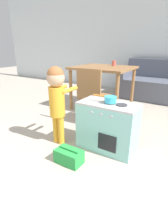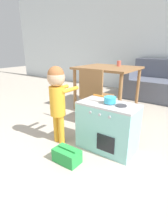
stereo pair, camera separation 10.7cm
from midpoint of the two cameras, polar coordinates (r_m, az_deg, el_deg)
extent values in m
plane|color=#B2A899|center=(1.57, -23.80, -24.81)|extent=(16.00, 16.00, 0.00)
cube|color=silver|center=(4.59, 24.73, 21.66)|extent=(10.00, 0.06, 2.60)
cube|color=#8CD1CC|center=(1.92, 9.18, -5.08)|extent=(0.62, 0.33, 0.51)
cube|color=#B7BABC|center=(1.82, 9.65, 2.47)|extent=(0.62, 0.33, 0.02)
cylinder|color=#38383D|center=(1.81, 10.11, 2.79)|extent=(0.11, 0.11, 0.01)
cylinder|color=#38383D|center=(1.76, 13.72, 2.03)|extent=(0.11, 0.11, 0.01)
cube|color=black|center=(1.80, 8.72, -10.18)|extent=(0.20, 0.01, 0.18)
cylinder|color=#B2B2B7|center=(1.75, 3.82, -0.13)|extent=(0.03, 0.01, 0.03)
cylinder|color=#B2B2B7|center=(1.70, 6.91, -0.89)|extent=(0.03, 0.01, 0.03)
cylinder|color=#B2B2B7|center=(1.65, 10.18, -1.70)|extent=(0.03, 0.01, 0.03)
cylinder|color=#38B2D6|center=(1.80, 10.19, 3.90)|extent=(0.12, 0.12, 0.06)
cylinder|color=#38B2D6|center=(1.79, 10.24, 4.70)|extent=(0.13, 0.13, 0.01)
cylinder|color=orange|center=(1.85, 6.65, 5.28)|extent=(0.14, 0.02, 0.02)
cylinder|color=gold|center=(2.10, -7.49, -5.15)|extent=(0.07, 0.07, 0.35)
cylinder|color=gold|center=(2.05, -5.92, -5.72)|extent=(0.07, 0.07, 0.35)
cylinder|color=gold|center=(1.95, -7.13, 3.52)|extent=(0.17, 0.17, 0.33)
sphere|color=tan|center=(1.89, -7.48, 11.05)|extent=(0.19, 0.19, 0.19)
sphere|color=#995B33|center=(1.88, -7.52, 12.05)|extent=(0.18, 0.18, 0.18)
cylinder|color=gold|center=(2.06, -6.37, 7.80)|extent=(0.04, 0.26, 0.04)
cylinder|color=gold|center=(1.96, -3.03, 7.26)|extent=(0.04, 0.26, 0.04)
cube|color=green|center=(1.77, -3.83, -14.10)|extent=(0.26, 0.16, 0.14)
cylinder|color=green|center=(1.73, -3.89, -11.95)|extent=(0.21, 0.02, 0.02)
cube|color=olive|center=(3.13, 8.77, 14.05)|extent=(0.99, 0.87, 0.03)
cylinder|color=olive|center=(3.12, -1.99, 7.24)|extent=(0.06, 0.06, 0.72)
cylinder|color=olive|center=(2.69, 12.78, 4.55)|extent=(0.06, 0.06, 0.72)
cylinder|color=olive|center=(3.72, 5.22, 9.37)|extent=(0.06, 0.06, 0.72)
cylinder|color=olive|center=(3.37, 18.03, 7.27)|extent=(0.06, 0.06, 0.72)
cube|color=olive|center=(2.53, 5.52, 5.11)|extent=(0.37, 0.37, 0.03)
cube|color=olive|center=(2.34, 3.51, 9.19)|extent=(0.37, 0.02, 0.39)
cylinder|color=olive|center=(2.55, 0.64, 0.37)|extent=(0.04, 0.04, 0.39)
cylinder|color=olive|center=(2.40, 6.60, -1.13)|extent=(0.04, 0.04, 0.39)
cylinder|color=olive|center=(2.79, 4.29, 2.12)|extent=(0.04, 0.04, 0.39)
cylinder|color=olive|center=(2.65, 9.90, 0.86)|extent=(0.04, 0.04, 0.39)
cube|color=#565B6B|center=(4.11, 25.07, 6.49)|extent=(1.49, 0.87, 0.42)
cube|color=#565B6B|center=(4.24, 16.63, 12.21)|extent=(0.14, 0.87, 0.20)
cylinder|color=#D15B4C|center=(3.26, 12.30, 15.23)|extent=(0.07, 0.07, 0.09)
camera|label=1|loc=(0.05, -88.41, 0.60)|focal=28.00mm
camera|label=2|loc=(0.05, 91.59, -0.60)|focal=28.00mm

